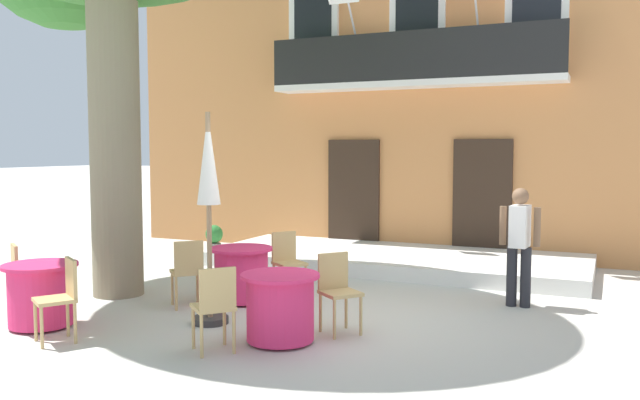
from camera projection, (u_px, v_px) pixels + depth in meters
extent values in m
plane|color=beige|center=(349.00, 317.00, 8.24)|extent=(120.00, 120.00, 0.00)
cube|color=#CC844C|center=(442.00, 75.00, 14.55)|extent=(13.00, 4.00, 7.50)
cube|color=#332319|center=(354.00, 196.00, 13.44)|extent=(1.10, 0.08, 2.30)
cube|color=#332319|center=(482.00, 200.00, 12.38)|extent=(1.10, 0.08, 2.30)
cube|color=silver|center=(314.00, 26.00, 13.52)|extent=(1.10, 0.08, 1.90)
cube|color=black|center=(313.00, 26.00, 13.50)|extent=(0.84, 0.04, 1.60)
cube|color=silver|center=(417.00, 17.00, 12.63)|extent=(1.10, 0.08, 1.90)
cube|color=black|center=(417.00, 17.00, 12.60)|extent=(0.84, 0.04, 1.60)
cube|color=silver|center=(537.00, 7.00, 11.73)|extent=(1.10, 0.08, 1.90)
cube|color=black|center=(536.00, 7.00, 11.70)|extent=(0.84, 0.04, 1.60)
cube|color=silver|center=(412.00, 84.00, 12.47)|extent=(5.60, 0.65, 0.12)
cube|color=black|center=(408.00, 55.00, 12.16)|extent=(5.60, 0.06, 0.90)
cylinder|color=#B2B2B7|center=(350.00, 13.00, 12.69)|extent=(0.04, 0.95, 1.33)
cylinder|color=#B2B2B7|center=(475.00, 1.00, 11.71)|extent=(0.04, 0.95, 1.33)
cylinder|color=slate|center=(304.00, 80.00, 13.42)|extent=(0.33, 0.33, 0.24)
ellipsoid|color=#4C8E38|center=(304.00, 62.00, 13.39)|extent=(0.43, 0.43, 0.50)
cylinder|color=#995638|center=(413.00, 75.00, 12.48)|extent=(0.29, 0.29, 0.23)
ellipsoid|color=#38843D|center=(413.00, 61.00, 12.46)|extent=(0.38, 0.38, 0.31)
cylinder|color=#995638|center=(539.00, 67.00, 11.54)|extent=(0.29, 0.29, 0.32)
ellipsoid|color=#2D7533|center=(540.00, 43.00, 11.51)|extent=(0.37, 0.37, 0.49)
cube|color=silver|center=(395.00, 260.00, 11.80)|extent=(6.65, 2.68, 0.25)
cylinder|color=#7F755B|center=(115.00, 146.00, 9.37)|extent=(0.72, 0.72, 4.32)
cylinder|color=#E52D66|center=(241.00, 275.00, 9.05)|extent=(0.74, 0.74, 0.68)
cylinder|color=#E52D66|center=(241.00, 249.00, 9.02)|extent=(0.86, 0.86, 0.04)
cylinder|color=#2D2823|center=(242.00, 301.00, 9.07)|extent=(0.44, 0.44, 0.03)
cylinder|color=tan|center=(306.00, 281.00, 9.37)|extent=(0.04, 0.04, 0.45)
cylinder|color=tan|center=(284.00, 284.00, 9.20)|extent=(0.04, 0.04, 0.45)
cylinder|color=tan|center=(295.00, 277.00, 9.66)|extent=(0.04, 0.04, 0.45)
cylinder|color=tan|center=(274.00, 279.00, 9.49)|extent=(0.04, 0.04, 0.45)
cube|color=tan|center=(290.00, 264.00, 9.41)|extent=(0.56, 0.56, 0.04)
cube|color=tan|center=(284.00, 246.00, 9.55)|extent=(0.25, 0.33, 0.42)
cylinder|color=tan|center=(172.00, 288.00, 8.88)|extent=(0.04, 0.04, 0.45)
cylinder|color=tan|center=(197.00, 287.00, 9.00)|extent=(0.04, 0.04, 0.45)
cylinder|color=tan|center=(176.00, 294.00, 8.57)|extent=(0.04, 0.04, 0.45)
cylinder|color=tan|center=(202.00, 292.00, 8.69)|extent=(0.04, 0.04, 0.45)
cube|color=tan|center=(187.00, 272.00, 8.77)|extent=(0.57, 0.57, 0.04)
cube|color=tan|center=(189.00, 257.00, 8.58)|extent=(0.30, 0.30, 0.42)
cylinder|color=#E52D66|center=(280.00, 309.00, 7.14)|extent=(0.74, 0.74, 0.68)
cylinder|color=#E52D66|center=(280.00, 276.00, 7.11)|extent=(0.86, 0.86, 0.04)
cylinder|color=#2D2823|center=(280.00, 341.00, 7.17)|extent=(0.44, 0.44, 0.03)
cylinder|color=tan|center=(193.00, 328.00, 6.92)|extent=(0.04, 0.04, 0.45)
cylinder|color=tan|center=(224.00, 324.00, 7.06)|extent=(0.04, 0.04, 0.45)
cylinder|color=tan|center=(202.00, 336.00, 6.61)|extent=(0.04, 0.04, 0.45)
cylinder|color=tan|center=(234.00, 332.00, 6.76)|extent=(0.04, 0.04, 0.45)
cube|color=tan|center=(213.00, 307.00, 6.82)|extent=(0.56, 0.56, 0.04)
cube|color=tan|center=(218.00, 289.00, 6.64)|extent=(0.28, 0.31, 0.42)
cylinder|color=tan|center=(361.00, 316.00, 7.42)|extent=(0.04, 0.04, 0.45)
cylinder|color=tan|center=(334.00, 319.00, 7.27)|extent=(0.04, 0.04, 0.45)
cylinder|color=tan|center=(346.00, 309.00, 7.72)|extent=(0.04, 0.04, 0.45)
cylinder|color=tan|center=(320.00, 313.00, 7.57)|extent=(0.04, 0.04, 0.45)
cube|color=tan|center=(340.00, 293.00, 7.48)|extent=(0.56, 0.56, 0.04)
cube|color=tan|center=(333.00, 271.00, 7.62)|extent=(0.27, 0.32, 0.42)
cylinder|color=#E52D66|center=(41.00, 296.00, 7.76)|extent=(0.74, 0.74, 0.68)
cylinder|color=#E52D66|center=(40.00, 265.00, 7.73)|extent=(0.86, 0.86, 0.04)
cylinder|color=#2D2823|center=(42.00, 326.00, 7.79)|extent=(0.44, 0.44, 0.03)
cylinder|color=tan|center=(42.00, 328.00, 6.92)|extent=(0.04, 0.04, 0.45)
cylinder|color=tan|center=(36.00, 321.00, 7.20)|extent=(0.04, 0.04, 0.45)
cylinder|color=tan|center=(75.00, 323.00, 7.11)|extent=(0.04, 0.04, 0.45)
cylinder|color=tan|center=(68.00, 317.00, 7.39)|extent=(0.04, 0.04, 0.45)
cube|color=tan|center=(55.00, 300.00, 7.13)|extent=(0.55, 0.55, 0.04)
cube|color=tan|center=(71.00, 277.00, 7.22)|extent=(0.34, 0.24, 0.42)
cylinder|color=tan|center=(43.00, 292.00, 8.64)|extent=(0.04, 0.04, 0.45)
cylinder|color=tan|center=(48.00, 297.00, 8.35)|extent=(0.04, 0.04, 0.45)
cylinder|color=tan|center=(15.00, 295.00, 8.46)|extent=(0.04, 0.04, 0.45)
cylinder|color=tan|center=(19.00, 301.00, 8.17)|extent=(0.04, 0.04, 0.45)
cube|color=tan|center=(31.00, 277.00, 8.39)|extent=(0.55, 0.55, 0.04)
cube|color=tan|center=(15.00, 261.00, 8.28)|extent=(0.34, 0.24, 0.42)
cylinder|color=#997A56|center=(209.00, 219.00, 7.86)|extent=(0.06, 0.06, 2.55)
cylinder|color=#333333|center=(210.00, 320.00, 7.96)|extent=(0.44, 0.44, 0.08)
cone|color=white|center=(208.00, 158.00, 7.80)|extent=(0.28, 0.28, 1.10)
cylinder|color=slate|center=(214.00, 249.00, 13.07)|extent=(0.26, 0.26, 0.24)
ellipsoid|color=#2D7533|center=(214.00, 234.00, 13.05)|extent=(0.34, 0.34, 0.36)
cylinder|color=#232328|center=(512.00, 276.00, 8.81)|extent=(0.14, 0.14, 0.81)
cylinder|color=#232328|center=(526.00, 277.00, 8.74)|extent=(0.14, 0.14, 0.81)
cube|color=white|center=(520.00, 226.00, 8.72)|extent=(0.25, 0.36, 0.56)
sphere|color=brown|center=(521.00, 196.00, 8.69)|extent=(0.22, 0.22, 0.22)
cylinder|color=brown|center=(503.00, 225.00, 8.81)|extent=(0.09, 0.09, 0.52)
cylinder|color=brown|center=(537.00, 227.00, 8.63)|extent=(0.09, 0.09, 0.52)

